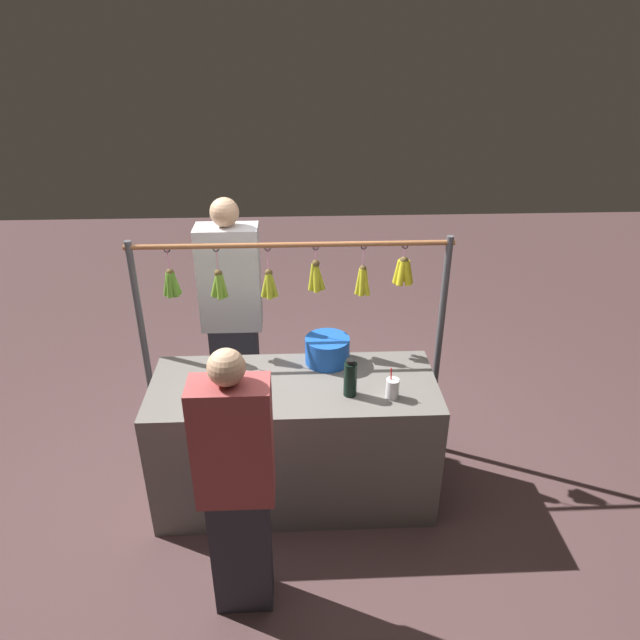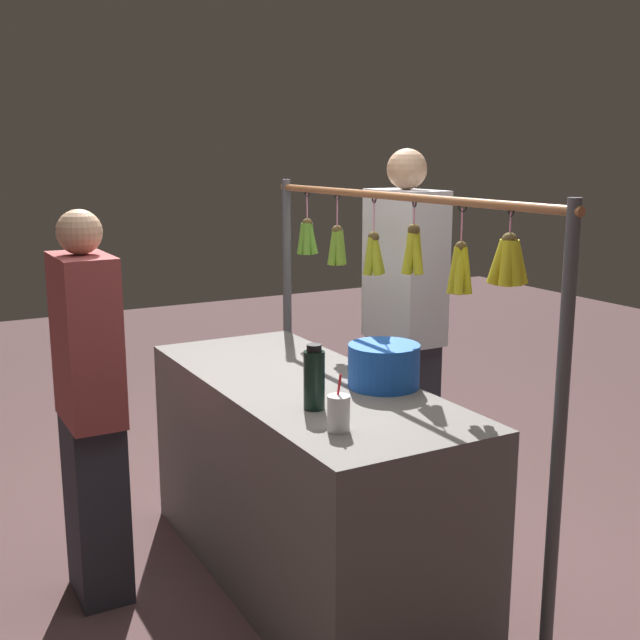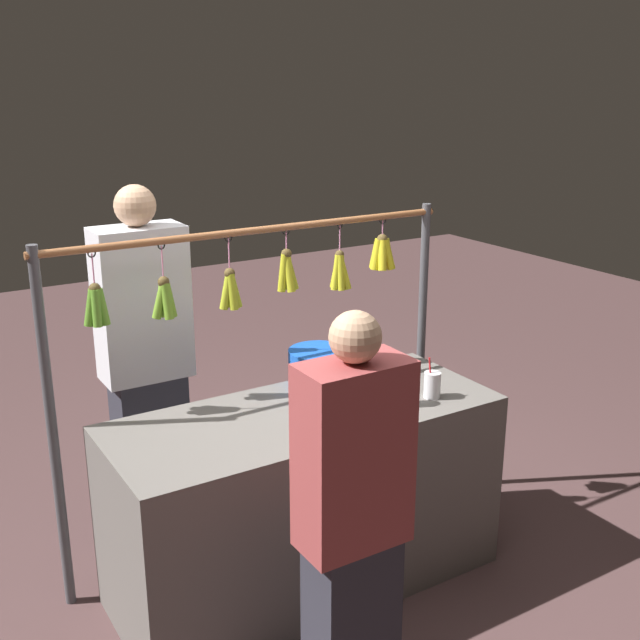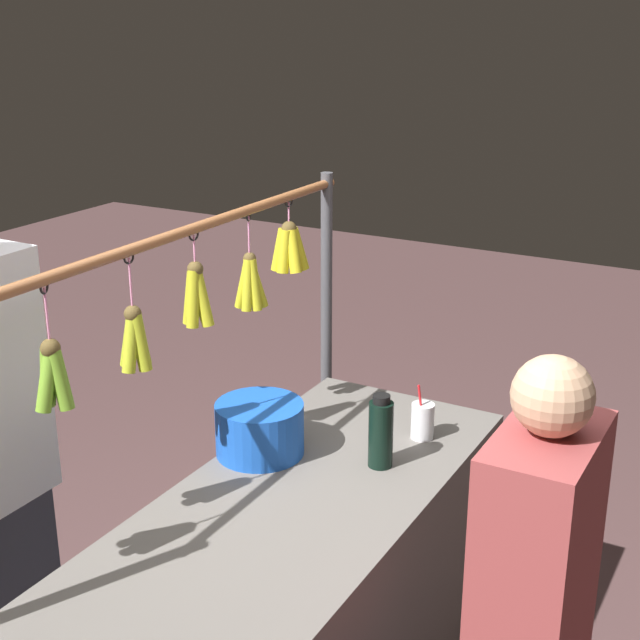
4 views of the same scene
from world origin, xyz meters
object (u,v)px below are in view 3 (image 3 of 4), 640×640
object	(u,v)px
blue_bucket	(318,367)
drink_cup	(432,385)
customer_person	(352,534)
water_bottle	(384,382)
vendor_person	(147,370)

from	to	relation	value
blue_bucket	drink_cup	world-z (taller)	drink_cup
drink_cup	customer_person	world-z (taller)	customer_person
water_bottle	drink_cup	world-z (taller)	water_bottle
water_bottle	drink_cup	distance (m)	0.24
water_bottle	customer_person	world-z (taller)	customer_person
blue_bucket	customer_person	bearing A→B (deg)	64.29
water_bottle	blue_bucket	world-z (taller)	water_bottle
customer_person	vendor_person	bearing A→B (deg)	-84.48
water_bottle	blue_bucket	distance (m)	0.38
water_bottle	vendor_person	size ratio (longest dim) A/B	0.13
drink_cup	vendor_person	distance (m)	1.36
water_bottle	customer_person	bearing A→B (deg)	47.33
drink_cup	customer_person	size ratio (longest dim) A/B	0.12
drink_cup	customer_person	distance (m)	1.04
drink_cup	customer_person	xyz separation A→B (m)	(0.83, 0.61, -0.15)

